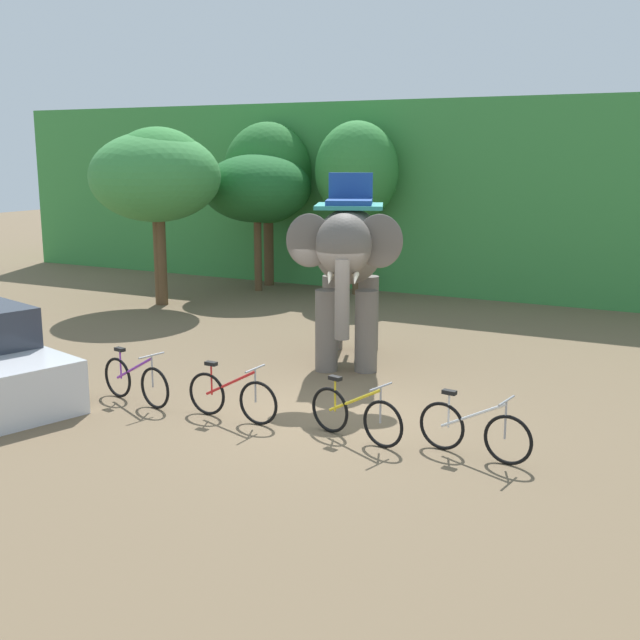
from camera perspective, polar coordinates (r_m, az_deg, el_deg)
ground_plane at (r=13.40m, az=0.43°, el=-6.49°), size 80.00×80.00×0.00m
foliage_hedge at (r=26.21m, az=14.91°, el=8.44°), size 36.00×6.00×5.68m
tree_center_left at (r=22.72m, az=-11.54°, el=9.84°), size 3.56×3.56×4.74m
tree_right at (r=22.64m, az=-11.31°, el=10.06°), size 2.79×2.79×4.85m
tree_center at (r=25.65m, az=-3.70°, el=10.25°), size 2.76×2.76×5.10m
tree_center_right at (r=24.63m, az=-4.47°, el=9.21°), size 3.28×3.28×4.13m
tree_far_left at (r=23.93m, az=2.61°, el=10.42°), size 2.44×2.44×5.07m
elephant at (r=15.96m, az=1.99°, el=4.59°), size 2.92×4.19×3.78m
bike_purple at (r=14.12m, az=-12.87°, el=-4.20°), size 1.68×0.55×0.92m
bike_red at (r=12.99m, az=-6.23°, el=-5.38°), size 1.71×0.52×0.92m
bike_yellow at (r=12.06m, az=2.52°, el=-6.69°), size 1.68×0.58×0.92m
bike_white at (r=11.59m, az=10.80°, el=-7.67°), size 1.70×0.52×0.92m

